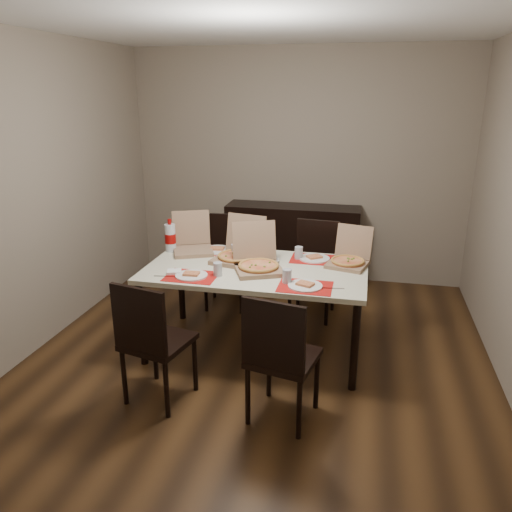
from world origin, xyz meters
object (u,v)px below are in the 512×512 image
chair_far_right (314,264)px  chair_far_left (228,256)px  soda_bottle (170,238)px  dip_bowl (272,261)px  dining_table (256,275)px  chair_near_left (151,338)px  pizza_box_center (258,263)px  chair_near_right (280,354)px  sideboard (292,244)px

chair_far_right → chair_far_left: bearing=176.7°
chair_far_left → soda_bottle: size_ratio=3.12×
chair_far_left → dip_bowl: bearing=-51.5°
dining_table → chair_far_left: bearing=118.7°
chair_far_right → chair_near_left: bearing=-117.5°
dining_table → pizza_box_center: 0.14m
dip_bowl → chair_far_left: bearing=128.5°
chair_near_left → chair_near_right: size_ratio=1.00×
chair_near_left → soda_bottle: 1.27m
chair_near_right → soda_bottle: 1.75m
dining_table → dip_bowl: (0.11, 0.15, 0.08)m
dining_table → soda_bottle: soda_bottle is taller
sideboard → dip_bowl: bearing=-87.9°
chair_near_right → chair_far_right: size_ratio=1.00×
sideboard → chair_far_right: (0.34, -0.81, 0.06)m
sideboard → pizza_box_center: pizza_box_center is taller
dip_bowl → chair_near_right: bearing=-76.4°
chair_near_left → soda_bottle: (-0.32, 1.18, 0.36)m
chair_near_left → chair_far_left: same height
sideboard → chair_far_right: chair_far_right is taller
chair_near_right → pizza_box_center: size_ratio=1.80×
sideboard → dip_bowl: (0.06, -1.52, 0.31)m
chair_near_right → chair_near_left: bearing=178.5°
sideboard → dining_table: size_ratio=0.83×
chair_far_right → soda_bottle: (-1.24, -0.60, 0.36)m
chair_near_right → soda_bottle: size_ratio=3.12×
pizza_box_center → sideboard: bearing=89.2°
dip_bowl → chair_near_left: bearing=-120.9°
sideboard → chair_near_right: 2.64m
pizza_box_center → dip_bowl: size_ratio=4.24×
dip_bowl → soda_bottle: size_ratio=0.41×
sideboard → dining_table: sideboard is taller
sideboard → dip_bowl: size_ratio=12.33×
chair_far_left → pizza_box_center: size_ratio=1.80×
pizza_box_center → dip_bowl: bearing=69.2°
dining_table → pizza_box_center: size_ratio=3.49×
dining_table → chair_near_left: size_ratio=1.94×
dining_table → soda_bottle: 0.91m
chair_far_left → sideboard: bearing=54.0°
soda_bottle → chair_near_right: bearing=-44.6°
sideboard → chair_far_right: 0.88m
dining_table → dip_bowl: bearing=55.0°
dining_table → soda_bottle: size_ratio=6.03×
sideboard → chair_far_left: size_ratio=1.61×
chair_far_left → dip_bowl: 1.01m
chair_far_left → chair_far_right: size_ratio=1.00×
chair_far_left → chair_far_right: same height
chair_near_left → chair_far_right: same height
sideboard → chair_near_left: chair_near_left is taller
dining_table → chair_near_left: 1.08m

